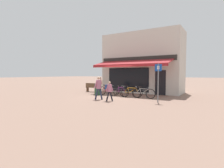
# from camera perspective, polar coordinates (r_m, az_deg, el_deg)

# --- Properties ---
(ground_plane) EXTENTS (160.00, 160.00, 0.00)m
(ground_plane) POSITION_cam_1_polar(r_m,az_deg,el_deg) (13.87, -0.03, -4.10)
(ground_plane) COLOR #846656
(shop_front) EXTENTS (7.51, 4.97, 5.67)m
(shop_front) POSITION_cam_1_polar(r_m,az_deg,el_deg) (17.45, 9.85, 6.70)
(shop_front) COLOR beige
(shop_front) RESTS_ON ground_plane
(bike_rack_rail) EXTENTS (3.54, 0.04, 0.57)m
(bike_rack_rail) POSITION_cam_1_polar(r_m,az_deg,el_deg) (13.86, 4.63, -2.14)
(bike_rack_rail) COLOR #47494F
(bike_rack_rail) RESTS_ON ground_plane
(bicycle_red) EXTENTS (1.84, 0.52, 0.88)m
(bicycle_red) POSITION_cam_1_polar(r_m,az_deg,el_deg) (14.43, -1.53, -2.22)
(bicycle_red) COLOR black
(bicycle_red) RESTS_ON ground_plane
(bicycle_purple) EXTENTS (1.70, 0.77, 0.87)m
(bicycle_purple) POSITION_cam_1_polar(r_m,az_deg,el_deg) (14.01, 2.69, -2.43)
(bicycle_purple) COLOR black
(bicycle_purple) RESTS_ON ground_plane
(bicycle_orange) EXTENTS (1.75, 0.58, 0.88)m
(bicycle_orange) POSITION_cam_1_polar(r_m,az_deg,el_deg) (13.36, 6.17, -2.69)
(bicycle_orange) COLOR black
(bicycle_orange) RESTS_ON ground_plane
(bicycle_silver) EXTENTS (1.80, 0.52, 0.85)m
(bicycle_silver) POSITION_cam_1_polar(r_m,az_deg,el_deg) (13.06, 10.13, -2.93)
(bicycle_silver) COLOR black
(bicycle_silver) RESTS_ON ground_plane
(pedestrian_adult) EXTENTS (0.55, 0.60, 1.61)m
(pedestrian_adult) POSITION_cam_1_polar(r_m,az_deg,el_deg) (12.19, -4.39, -0.51)
(pedestrian_adult) COLOR #282D47
(pedestrian_adult) RESTS_ON ground_plane
(pedestrian_child) EXTENTS (0.51, 0.47, 1.32)m
(pedestrian_child) POSITION_cam_1_polar(r_m,az_deg,el_deg) (11.45, -0.95, -1.59)
(pedestrian_child) COLOR black
(pedestrian_child) RESTS_ON ground_plane
(litter_bin) EXTENTS (0.61, 0.61, 1.05)m
(litter_bin) POSITION_cam_1_polar(r_m,az_deg,el_deg) (14.88, -4.59, -1.57)
(litter_bin) COLOR #23472D
(litter_bin) RESTS_ON ground_plane
(parking_sign) EXTENTS (0.44, 0.07, 2.47)m
(parking_sign) POSITION_cam_1_polar(r_m,az_deg,el_deg) (11.32, 14.85, 1.76)
(parking_sign) COLOR slate
(parking_sign) RESTS_ON ground_plane
(park_bench) EXTENTS (1.64, 0.65, 0.87)m
(park_bench) POSITION_cam_1_polar(r_m,az_deg,el_deg) (17.44, -6.08, -1.05)
(park_bench) COLOR brown
(park_bench) RESTS_ON ground_plane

